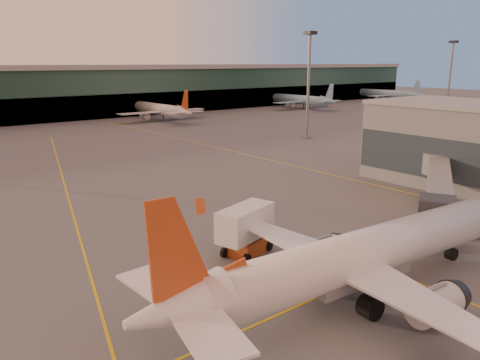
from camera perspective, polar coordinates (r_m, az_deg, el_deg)
ground at (r=39.63m, az=18.70°, el=-14.47°), size 600.00×600.00×0.00m
taxi_markings at (r=69.00m, az=-17.88°, el=-2.07°), size 100.12×173.00×0.01m
gate_building at (r=81.39m, az=24.68°, el=4.26°), size 18.40×22.40×12.60m
mast_east_near at (r=116.82m, az=8.37°, el=12.26°), size 2.40×2.40×25.60m
mast_east_far at (r=180.80m, az=24.27°, el=11.82°), size 2.40×2.40×25.60m
distant_aircraft_row at (r=143.19m, az=-21.77°, el=5.76°), size 350.00×34.00×13.00m
main_airplane at (r=38.08m, az=13.89°, el=-9.27°), size 36.96×33.35×11.15m
jet_bridge at (r=63.03m, az=23.00°, el=-0.39°), size 26.11×16.30×5.63m
catering_truck at (r=45.80m, az=0.71°, el=-5.86°), size 6.88×4.40×4.94m
gpu_cart at (r=62.34m, az=26.99°, el=-4.20°), size 1.95×1.43×1.03m
pushback_tug at (r=57.50m, az=26.77°, el=-5.34°), size 4.24×3.22×1.94m
cone_wing_left at (r=49.52m, az=-2.90°, el=-7.46°), size 0.42×0.42×0.53m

